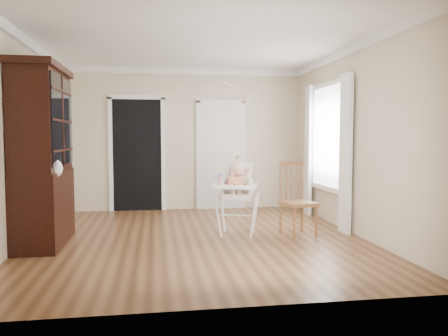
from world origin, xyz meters
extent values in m
plane|color=#51321B|center=(0.00, 0.00, 0.00)|extent=(5.00, 5.00, 0.00)
plane|color=white|center=(0.00, 0.00, 2.70)|extent=(5.00, 5.00, 0.00)
plane|color=beige|center=(0.00, 2.50, 1.35)|extent=(4.50, 0.00, 4.50)
plane|color=beige|center=(-2.25, 0.00, 1.35)|extent=(0.00, 5.00, 5.00)
plane|color=beige|center=(2.25, 0.00, 1.35)|extent=(0.00, 5.00, 5.00)
cube|color=black|center=(-0.90, 2.48, 1.05)|extent=(0.90, 0.03, 2.10)
cube|color=white|center=(-1.39, 2.48, 1.05)|extent=(0.08, 0.05, 2.18)
cube|color=white|center=(-0.41, 2.48, 1.05)|extent=(0.08, 0.05, 2.18)
cube|color=white|center=(-0.90, 2.48, 2.14)|extent=(1.06, 0.05, 0.08)
cube|color=white|center=(0.70, 2.48, 1.02)|extent=(0.80, 0.05, 2.05)
cube|color=white|center=(0.26, 2.48, 1.02)|extent=(0.08, 0.05, 2.13)
cube|color=white|center=(1.14, 2.48, 1.02)|extent=(0.08, 0.05, 2.13)
sphere|color=gold|center=(1.02, 2.44, 1.00)|extent=(0.06, 0.06, 0.06)
cube|color=white|center=(2.23, 0.80, 1.40)|extent=(0.02, 1.20, 1.60)
cube|color=white|center=(2.21, 0.80, 2.24)|extent=(0.06, 1.36, 0.08)
cube|color=white|center=(2.15, 0.02, 1.15)|extent=(0.08, 0.28, 2.30)
cube|color=white|center=(2.15, 1.58, 1.15)|extent=(0.08, 0.28, 2.30)
cylinder|color=white|center=(0.29, 0.00, 0.28)|extent=(0.15, 0.10, 0.61)
cylinder|color=white|center=(0.76, -0.14, 0.28)|extent=(0.10, 0.15, 0.61)
cylinder|color=white|center=(0.42, 0.43, 0.28)|extent=(0.10, 0.15, 0.61)
cylinder|color=white|center=(0.88, 0.29, 0.28)|extent=(0.15, 0.10, 0.61)
cylinder|color=white|center=(0.57, 0.10, 0.28)|extent=(0.45, 0.16, 0.02)
cube|color=white|center=(0.59, 0.15, 0.56)|extent=(0.48, 0.46, 0.08)
cube|color=white|center=(0.40, 0.20, 0.68)|extent=(0.14, 0.34, 0.18)
cube|color=white|center=(0.77, 0.09, 0.68)|extent=(0.14, 0.34, 0.18)
cube|color=white|center=(0.64, 0.31, 0.80)|extent=(0.39, 0.17, 0.45)
cube|color=white|center=(0.52, -0.09, 0.72)|extent=(0.66, 0.55, 0.03)
cube|color=white|center=(0.46, -0.28, 0.74)|extent=(0.55, 0.19, 0.04)
ellipsoid|color=beige|center=(0.60, 0.17, 0.71)|extent=(0.26, 0.23, 0.28)
sphere|color=beige|center=(0.60, 0.17, 0.94)|extent=(0.24, 0.24, 0.19)
sphere|color=red|center=(0.58, 0.12, 0.77)|extent=(0.14, 0.14, 0.14)
sphere|color=red|center=(0.55, 0.10, 0.89)|extent=(0.07, 0.07, 0.07)
sphere|color=red|center=(0.72, 0.05, 0.93)|extent=(0.06, 0.06, 0.06)
cylinder|color=silver|center=(0.50, -0.07, 0.73)|extent=(0.23, 0.23, 0.01)
cylinder|color=red|center=(0.50, -0.07, 0.79)|extent=(0.18, 0.18, 0.10)
cylinder|color=#F2E08C|center=(0.51, -0.10, 0.83)|extent=(0.08, 0.08, 0.02)
cylinder|color=pink|center=(0.34, 0.10, 0.79)|extent=(0.07, 0.07, 0.11)
cylinder|color=#9A6CBD|center=(0.34, 0.10, 0.86)|extent=(0.07, 0.07, 0.03)
cone|color=#9A6CBD|center=(0.34, 0.10, 0.89)|extent=(0.02, 0.02, 0.04)
cube|color=black|center=(-1.99, -0.03, 0.48)|extent=(0.53, 1.28, 0.96)
cube|color=black|center=(-1.99, -0.03, 1.60)|extent=(0.49, 1.28, 1.28)
cube|color=black|center=(-1.73, -0.35, 1.60)|extent=(0.02, 0.55, 1.12)
cube|color=black|center=(-1.73, 0.29, 1.60)|extent=(0.02, 0.55, 1.12)
cube|color=black|center=(-1.99, -0.03, 2.26)|extent=(0.57, 1.36, 0.09)
ellipsoid|color=white|center=(-1.78, -0.40, 1.01)|extent=(0.21, 0.17, 0.23)
cube|color=brown|center=(1.43, -0.04, 0.45)|extent=(0.51, 0.51, 0.05)
cylinder|color=brown|center=(1.30, -0.26, 0.23)|extent=(0.04, 0.04, 0.45)
cylinder|color=brown|center=(1.65, -0.18, 0.23)|extent=(0.04, 0.04, 0.45)
cylinder|color=brown|center=(1.21, 0.09, 0.23)|extent=(0.04, 0.04, 0.45)
cylinder|color=brown|center=(1.56, 0.18, 0.23)|extent=(0.04, 0.04, 0.45)
cylinder|color=brown|center=(1.21, 0.10, 0.75)|extent=(0.04, 0.04, 0.58)
cylinder|color=brown|center=(1.56, 0.19, 0.75)|extent=(0.04, 0.04, 0.58)
cube|color=brown|center=(1.38, 0.14, 1.01)|extent=(0.38, 0.13, 0.06)
camera|label=1|loc=(-0.55, -5.91, 1.38)|focal=35.00mm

